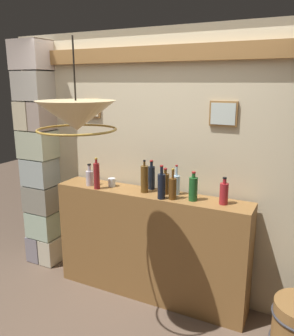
# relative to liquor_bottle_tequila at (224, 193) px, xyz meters

# --- Properties ---
(panelled_rear_partition) EXTENTS (3.41, 0.15, 2.57)m
(panelled_rear_partition) POSITION_rel_liquor_bottle_tequila_xyz_m (-0.70, 0.24, 0.18)
(panelled_rear_partition) COLOR beige
(panelled_rear_partition) RESTS_ON ground
(stone_pillar) EXTENTS (0.39, 0.34, 2.50)m
(stone_pillar) POSITION_rel_liquor_bottle_tequila_xyz_m (-2.11, 0.09, 0.11)
(stone_pillar) COLOR gray
(stone_pillar) RESTS_ON ground
(bar_shelf_unit) EXTENTS (1.92, 0.32, 1.08)m
(bar_shelf_unit) POSITION_rel_liquor_bottle_tequila_xyz_m (-0.70, 0.00, -0.64)
(bar_shelf_unit) COLOR olive
(bar_shelf_unit) RESTS_ON ground
(liquor_bottle_tequila) EXTENTS (0.07, 0.07, 0.24)m
(liquor_bottle_tequila) POSITION_rel_liquor_bottle_tequila_xyz_m (0.00, 0.00, 0.00)
(liquor_bottle_tequila) COLOR maroon
(liquor_bottle_tequila) RESTS_ON bar_shelf_unit
(liquor_bottle_mezcal) EXTENTS (0.07, 0.07, 0.25)m
(liquor_bottle_mezcal) POSITION_rel_liquor_bottle_tequila_xyz_m (-0.55, 0.03, 0.00)
(liquor_bottle_mezcal) COLOR #5C3712
(liquor_bottle_mezcal) RESTS_ON bar_shelf_unit
(liquor_bottle_brandy) EXTENTS (0.08, 0.08, 0.26)m
(liquor_bottle_brandy) POSITION_rel_liquor_bottle_tequila_xyz_m (-0.26, -0.03, 0.01)
(liquor_bottle_brandy) COLOR #1B5223
(liquor_bottle_brandy) RESTS_ON bar_shelf_unit
(liquor_bottle_amaro) EXTENTS (0.07, 0.07, 0.28)m
(liquor_bottle_amaro) POSITION_rel_liquor_bottle_tequila_xyz_m (-0.46, 0.06, -0.00)
(liquor_bottle_amaro) COLOR #A8CCE4
(liquor_bottle_amaro) RESTS_ON bar_shelf_unit
(liquor_bottle_vermouth) EXTENTS (0.07, 0.07, 0.31)m
(liquor_bottle_vermouth) POSITION_rel_liquor_bottle_tequila_xyz_m (-0.53, -0.11, 0.02)
(liquor_bottle_vermouth) COLOR black
(liquor_bottle_vermouth) RESTS_ON bar_shelf_unit
(liquor_bottle_vodka) EXTENTS (0.07, 0.07, 0.31)m
(liquor_bottle_vodka) POSITION_rel_liquor_bottle_tequila_xyz_m (-0.75, -0.01, 0.03)
(liquor_bottle_vodka) COLOR #583A16
(liquor_bottle_vodka) RESTS_ON bar_shelf_unit
(liquor_bottle_scotch) EXTENTS (0.08, 0.08, 0.22)m
(liquor_bottle_scotch) POSITION_rel_liquor_bottle_tequila_xyz_m (-1.34, -0.05, -0.01)
(liquor_bottle_scotch) COLOR #BDB3BC
(liquor_bottle_scotch) RESTS_ON bar_shelf_unit
(liquor_bottle_rum) EXTENTS (0.06, 0.06, 0.31)m
(liquor_bottle_rum) POSITION_rel_liquor_bottle_tequila_xyz_m (-1.21, -0.12, 0.03)
(liquor_bottle_rum) COLOR maroon
(liquor_bottle_rum) RESTS_ON bar_shelf_unit
(liquor_bottle_sherry) EXTENTS (0.07, 0.07, 0.28)m
(liquor_bottle_sherry) POSITION_rel_liquor_bottle_tequila_xyz_m (-0.44, -0.07, 0.00)
(liquor_bottle_sherry) COLOR #5A3613
(liquor_bottle_sherry) RESTS_ON bar_shelf_unit
(liquor_bottle_whiskey) EXTENTS (0.07, 0.07, 0.29)m
(liquor_bottle_whiskey) POSITION_rel_liquor_bottle_tequila_xyz_m (-0.73, 0.11, 0.02)
(liquor_bottle_whiskey) COLOR black
(liquor_bottle_whiskey) RESTS_ON bar_shelf_unit
(glass_tumbler_rocks) EXTENTS (0.07, 0.07, 0.08)m
(glass_tumbler_rocks) POSITION_rel_liquor_bottle_tequila_xyz_m (-1.12, 0.02, -0.06)
(glass_tumbler_rocks) COLOR silver
(glass_tumbler_rocks) RESTS_ON bar_shelf_unit
(pendant_lamp) EXTENTS (0.56, 0.56, 0.63)m
(pendant_lamp) POSITION_rel_liquor_bottle_tequila_xyz_m (-0.87, -0.82, 0.68)
(pendant_lamp) COLOR beige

